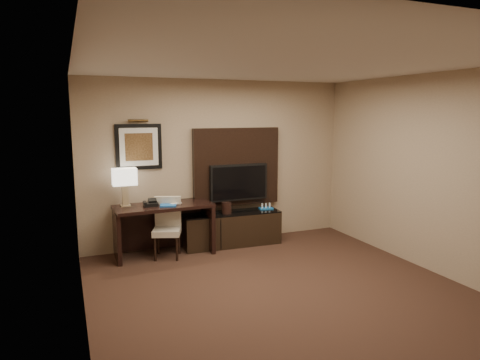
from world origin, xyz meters
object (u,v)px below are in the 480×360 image
desk (164,230)px  desk_phone (151,203)px  credenza (232,229)px  desk_chair (167,231)px  ice_bucket (227,208)px  minibar_tray (266,206)px  table_lamp (125,186)px  tv (239,182)px

desk → desk_phone: 0.49m
credenza → desk_chair: 1.15m
credenza → ice_bucket: ice_bucket is taller
ice_bucket → minibar_tray: (0.73, 0.05, -0.05)m
desk → table_lamp: 0.89m
table_lamp → tv: bearing=2.3°
desk_phone → desk_chair: bearing=-30.1°
desk → desk_chair: size_ratio=1.76×
ice_bucket → credenza: bearing=18.6°
desk → credenza: (1.13, 0.05, -0.12)m
credenza → desk_phone: bearing=-174.5°
credenza → desk_phone: desk_phone is taller
desk → credenza: desk is taller
credenza → desk_chair: size_ratio=1.93×
desk_chair → minibar_tray: (1.75, 0.22, 0.18)m
desk → tv: tv is taller
desk_chair → minibar_tray: size_ratio=3.58×
desk → tv: bearing=5.3°
table_lamp → desk_phone: table_lamp is taller
credenza → ice_bucket: size_ratio=8.91×
credenza → desk_chair: desk_chair is taller
desk → minibar_tray: desk is taller
desk → table_lamp: bearing=165.1°
ice_bucket → desk_chair: bearing=-170.6°
desk → credenza: bearing=-0.4°
table_lamp → ice_bucket: size_ratio=3.37×
desk_phone → table_lamp: bearing=161.5°
ice_bucket → desk: bearing=-179.1°
desk → minibar_tray: size_ratio=6.31×
credenza → table_lamp: 1.87m
desk_chair → ice_bucket: size_ratio=4.62×
desk → credenza: size_ratio=0.91×
table_lamp → ice_bucket: table_lamp is taller
minibar_tray → ice_bucket: bearing=-175.8°
desk → desk_phone: (-0.20, -0.02, 0.44)m
desk_chair → desk_phone: desk_phone is taller
tv → table_lamp: (-1.86, -0.07, 0.07)m
tv → ice_bucket: tv is taller
desk_chair → ice_bucket: (1.02, 0.17, 0.23)m
ice_bucket → minibar_tray: bearing=4.2°
tv → desk_chair: size_ratio=1.20×
desk_phone → ice_bucket: desk_phone is taller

